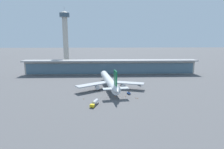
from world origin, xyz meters
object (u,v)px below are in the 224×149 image
(airliner_on_stand, at_px, (109,81))
(safety_cone_alpha, at_px, (84,99))
(safety_cone_delta, at_px, (136,98))
(service_truck_mid_apron_yellow, at_px, (95,103))
(safety_cone_echo, at_px, (125,96))
(service_truck_near_nose_blue, at_px, (129,93))
(service_truck_under_wing_blue, at_px, (139,84))
(safety_cone_bravo, at_px, (115,96))
(safety_cone_charlie, at_px, (138,98))
(control_tower, at_px, (65,36))

(airliner_on_stand, relative_size, safety_cone_alpha, 96.56)
(safety_cone_alpha, height_order, safety_cone_delta, same)
(airliner_on_stand, bearing_deg, safety_cone_alpha, -123.05)
(service_truck_mid_apron_yellow, height_order, safety_cone_echo, service_truck_mid_apron_yellow)
(service_truck_near_nose_blue, xyz_separation_m, service_truck_under_wing_blue, (11.39, 25.17, -0.07))
(service_truck_under_wing_blue, xyz_separation_m, safety_cone_alpha, (-41.36, -34.73, -0.49))
(safety_cone_bravo, bearing_deg, safety_cone_charlie, -16.24)
(control_tower, xyz_separation_m, safety_cone_alpha, (35.52, -123.85, -40.68))
(safety_cone_alpha, bearing_deg, control_tower, 106.00)
(airliner_on_stand, distance_m, service_truck_mid_apron_yellow, 38.68)
(service_truck_mid_apron_yellow, height_order, safety_cone_bravo, service_truck_mid_apron_yellow)
(service_truck_under_wing_blue, bearing_deg, service_truck_near_nose_blue, -114.33)
(service_truck_under_wing_blue, distance_m, safety_cone_alpha, 54.01)
(control_tower, bearing_deg, safety_cone_alpha, -74.00)
(service_truck_mid_apron_yellow, bearing_deg, airliner_on_stand, 76.19)
(service_truck_near_nose_blue, bearing_deg, safety_cone_alpha, -162.32)
(airliner_on_stand, height_order, safety_cone_alpha, airliner_on_stand)
(service_truck_near_nose_blue, xyz_separation_m, service_truck_mid_apron_yellow, (-22.36, -21.09, 0.83))
(service_truck_mid_apron_yellow, height_order, safety_cone_charlie, service_truck_mid_apron_yellow)
(service_truck_under_wing_blue, bearing_deg, safety_cone_bravo, -124.26)
(service_truck_under_wing_blue, bearing_deg, safety_cone_delta, -102.96)
(service_truck_near_nose_blue, height_order, safety_cone_charlie, service_truck_near_nose_blue)
(safety_cone_charlie, xyz_separation_m, safety_cone_delta, (-1.09, 0.96, 0.00))
(airliner_on_stand, bearing_deg, service_truck_near_nose_blue, -51.00)
(safety_cone_delta, relative_size, safety_cone_echo, 1.00)
(service_truck_under_wing_blue, distance_m, safety_cone_bravo, 37.26)
(airliner_on_stand, distance_m, safety_cone_alpha, 31.27)
(safety_cone_echo, bearing_deg, service_truck_under_wing_blue, 64.88)
(service_truck_near_nose_blue, bearing_deg, airliner_on_stand, 129.00)
(safety_cone_bravo, bearing_deg, service_truck_mid_apron_yellow, -129.52)
(safety_cone_charlie, bearing_deg, airliner_on_stand, 124.40)
(service_truck_near_nose_blue, height_order, service_truck_under_wing_blue, service_truck_under_wing_blue)
(safety_cone_alpha, bearing_deg, safety_cone_delta, 1.28)
(service_truck_near_nose_blue, relative_size, safety_cone_charlie, 4.59)
(airliner_on_stand, distance_m, service_truck_under_wing_blue, 26.57)
(control_tower, bearing_deg, safety_cone_bravo, -65.01)
(service_truck_mid_apron_yellow, xyz_separation_m, safety_cone_bravo, (12.77, 15.47, -1.39))
(control_tower, relative_size, safety_cone_echo, 107.57)
(safety_cone_bravo, bearing_deg, service_truck_near_nose_blue, 30.36)
(safety_cone_alpha, bearing_deg, service_truck_mid_apron_yellow, -56.58)
(safety_cone_bravo, relative_size, safety_cone_delta, 1.00)
(service_truck_under_wing_blue, bearing_deg, safety_cone_echo, -115.12)
(safety_cone_echo, bearing_deg, service_truck_mid_apron_yellow, -140.79)
(safety_cone_alpha, distance_m, safety_cone_bravo, 20.76)
(safety_cone_charlie, bearing_deg, service_truck_under_wing_blue, 79.09)
(service_truck_under_wing_blue, relative_size, safety_cone_bravo, 9.91)
(safety_cone_bravo, xyz_separation_m, safety_cone_charlie, (14.24, -4.15, 0.00))
(safety_cone_bravo, distance_m, safety_cone_echo, 6.77)
(safety_cone_alpha, xyz_separation_m, safety_cone_delta, (33.54, 0.75, 0.00))
(service_truck_under_wing_blue, xyz_separation_m, safety_cone_delta, (-7.82, -33.98, -0.49))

